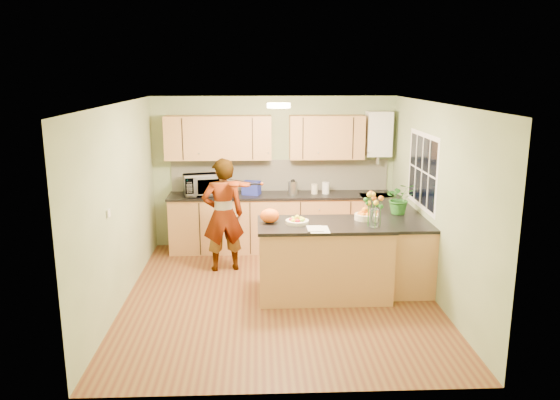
{
  "coord_description": "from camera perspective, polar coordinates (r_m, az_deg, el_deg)",
  "views": [
    {
      "loc": [
        -0.28,
        -6.71,
        2.86
      ],
      "look_at": [
        0.03,
        0.5,
        1.18
      ],
      "focal_mm": 35.0,
      "sensor_mm": 36.0,
      "label": 1
    }
  ],
  "objects": [
    {
      "name": "fruit_dish",
      "position": [
        6.98,
        1.81,
        -2.13
      ],
      "size": [
        0.3,
        0.3,
        0.1
      ],
      "color": "beige",
      "rests_on": "peninsula_island"
    },
    {
      "name": "violinist",
      "position": [
        8.01,
        -5.96,
        -1.57
      ],
      "size": [
        0.68,
        0.52,
        1.68
      ],
      "primitive_type": "imported",
      "rotation": [
        0.0,
        0.0,
        3.36
      ],
      "color": "#E0A289",
      "rests_on": "floor"
    },
    {
      "name": "peninsula_island",
      "position": [
        7.17,
        4.58,
        -6.2
      ],
      "size": [
        1.71,
        0.88,
        0.98
      ],
      "color": "#BD864B",
      "rests_on": "floor"
    },
    {
      "name": "violin",
      "position": [
        7.67,
        -4.66,
        1.67
      ],
      "size": [
        0.65,
        0.56,
        0.16
      ],
      "primitive_type": null,
      "rotation": [
        0.17,
        0.0,
        -0.61
      ],
      "color": "#4E1404",
      "rests_on": "violinist"
    },
    {
      "name": "splashback",
      "position": [
        9.1,
        0.0,
        2.61
      ],
      "size": [
        3.6,
        0.02,
        0.52
      ],
      "primitive_type": "cube",
      "color": "silver",
      "rests_on": "back_counter"
    },
    {
      "name": "ceiling",
      "position": [
        6.72,
        -0.03,
        10.04
      ],
      "size": [
        4.0,
        4.5,
        0.02
      ],
      "primitive_type": "cube",
      "color": "white",
      "rests_on": "wall_back"
    },
    {
      "name": "back_counter",
      "position": [
        8.99,
        0.08,
        -2.3
      ],
      "size": [
        3.64,
        0.62,
        0.94
      ],
      "color": "#BD864B",
      "rests_on": "floor"
    },
    {
      "name": "orange_bowl",
      "position": [
        7.24,
        8.85,
        -1.54
      ],
      "size": [
        0.27,
        0.27,
        0.16
      ],
      "color": "beige",
      "rests_on": "peninsula_island"
    },
    {
      "name": "wall_back",
      "position": [
        9.11,
        -0.63,
        2.93
      ],
      "size": [
        4.0,
        0.02,
        2.5
      ],
      "primitive_type": "cube",
      "color": "gray",
      "rests_on": "floor"
    },
    {
      "name": "microwave",
      "position": [
        8.85,
        -8.06,
        1.56
      ],
      "size": [
        0.68,
        0.54,
        0.33
      ],
      "primitive_type": "imported",
      "rotation": [
        0.0,
        0.0,
        0.23
      ],
      "color": "white",
      "rests_on": "back_counter"
    },
    {
      "name": "wall_left",
      "position": [
        7.11,
        -16.36,
        -0.52
      ],
      "size": [
        0.02,
        4.5,
        2.5
      ],
      "primitive_type": "cube",
      "color": "gray",
      "rests_on": "floor"
    },
    {
      "name": "light_switch",
      "position": [
        6.53,
        -17.49,
        -1.33
      ],
      "size": [
        0.02,
        0.09,
        0.09
      ],
      "primitive_type": "cube",
      "color": "white",
      "rests_on": "wall_left"
    },
    {
      "name": "upper_cabinets",
      "position": [
        8.85,
        -1.75,
        6.55
      ],
      "size": [
        3.2,
        0.34,
        0.7
      ],
      "color": "#BD864B",
      "rests_on": "wall_back"
    },
    {
      "name": "right_counter",
      "position": [
        8.17,
        11.74,
        -4.17
      ],
      "size": [
        0.62,
        2.24,
        0.94
      ],
      "color": "#BD864B",
      "rests_on": "floor"
    },
    {
      "name": "kettle",
      "position": [
        8.85,
        1.35,
        1.35
      ],
      "size": [
        0.15,
        0.15,
        0.29
      ],
      "rotation": [
        0.0,
        0.0,
        0.11
      ],
      "color": "#B3B3B7",
      "rests_on": "back_counter"
    },
    {
      "name": "flower_vase",
      "position": [
        6.87,
        9.86,
        -0.16
      ],
      "size": [
        0.26,
        0.26,
        0.49
      ],
      "rotation": [
        0.0,
        0.0,
        0.15
      ],
      "color": "silver",
      "rests_on": "peninsula_island"
    },
    {
      "name": "potted_plant",
      "position": [
        7.77,
        12.4,
        0.17
      ],
      "size": [
        0.4,
        0.35,
        0.44
      ],
      "primitive_type": "imported",
      "rotation": [
        0.0,
        0.0,
        -0.0
      ],
      "color": "#286B23",
      "rests_on": "right_counter"
    },
    {
      "name": "jar_cream",
      "position": [
        8.91,
        3.61,
        1.17
      ],
      "size": [
        0.12,
        0.12,
        0.16
      ],
      "primitive_type": "cylinder",
      "rotation": [
        0.0,
        0.0,
        0.14
      ],
      "color": "beige",
      "rests_on": "back_counter"
    },
    {
      "name": "wall_right",
      "position": [
        7.27,
        15.93,
        -0.2
      ],
      "size": [
        0.02,
        4.5,
        2.5
      ],
      "primitive_type": "cube",
      "color": "gray",
      "rests_on": "floor"
    },
    {
      "name": "papers",
      "position": [
        6.73,
        4.12,
        -3.08
      ],
      "size": [
        0.24,
        0.32,
        0.01
      ],
      "primitive_type": "cube",
      "color": "silver",
      "rests_on": "peninsula_island"
    },
    {
      "name": "window_right",
      "position": [
        7.76,
        14.65,
        2.97
      ],
      "size": [
        0.01,
        1.3,
        1.05
      ],
      "color": "white",
      "rests_on": "wall_right"
    },
    {
      "name": "ceiling_lamp",
      "position": [
        7.02,
        -0.14,
        9.85
      ],
      "size": [
        0.3,
        0.3,
        0.07
      ],
      "color": "#FFEABF",
      "rests_on": "ceiling"
    },
    {
      "name": "orange_bag",
      "position": [
        7.0,
        -1.08,
        -1.66
      ],
      "size": [
        0.26,
        0.23,
        0.19
      ],
      "primitive_type": "ellipsoid",
      "rotation": [
        0.0,
        0.0,
        0.07
      ],
      "color": "#FF6015",
      "rests_on": "peninsula_island"
    },
    {
      "name": "floor",
      "position": [
        7.3,
        -0.03,
        -9.96
      ],
      "size": [
        4.5,
        4.5,
        0.0
      ],
      "primitive_type": "plane",
      "color": "brown",
      "rests_on": "ground"
    },
    {
      "name": "jar_white",
      "position": [
        8.93,
        4.81,
        1.26
      ],
      "size": [
        0.14,
        0.14,
        0.19
      ],
      "primitive_type": "cylinder",
      "rotation": [
        0.0,
        0.0,
        -0.19
      ],
      "color": "white",
      "rests_on": "back_counter"
    },
    {
      "name": "boiler",
      "position": [
        9.07,
        10.27,
        6.81
      ],
      "size": [
        0.4,
        0.3,
        0.86
      ],
      "color": "white",
      "rests_on": "wall_back"
    },
    {
      "name": "blue_box",
      "position": [
        8.84,
        -3.01,
        1.27
      ],
      "size": [
        0.32,
        0.27,
        0.22
      ],
      "primitive_type": "cube",
      "rotation": [
        0.0,
        0.0,
        -0.32
      ],
      "color": "navy",
      "rests_on": "back_counter"
    },
    {
      "name": "wall_front",
      "position": [
        4.75,
        1.12,
        -6.73
      ],
      "size": [
        4.0,
        0.02,
        2.5
      ],
      "primitive_type": "cube",
      "color": "gray",
      "rests_on": "floor"
    }
  ]
}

